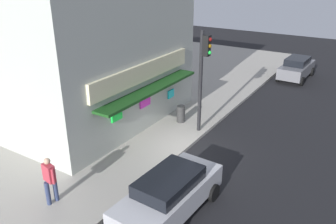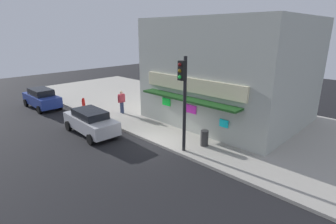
{
  "view_description": "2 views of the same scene",
  "coord_description": "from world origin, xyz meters",
  "px_view_note": "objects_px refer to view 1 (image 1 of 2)",
  "views": [
    {
      "loc": [
        -12.28,
        -6.67,
        7.87
      ],
      "look_at": [
        -0.03,
        1.01,
        1.71
      ],
      "focal_mm": 37.06,
      "sensor_mm": 36.0,
      "label": 1
    },
    {
      "loc": [
        10.29,
        -9.35,
        6.3
      ],
      "look_at": [
        -1.06,
        2.21,
        1.27
      ],
      "focal_mm": 27.89,
      "sensor_mm": 36.0,
      "label": 2
    }
  ],
  "objects_px": {
    "trash_can": "(181,114)",
    "pedestrian": "(50,178)",
    "traffic_light": "(203,69)",
    "parked_car_silver": "(169,194)",
    "parked_car_grey": "(297,68)"
  },
  "relations": [
    {
      "from": "trash_can",
      "to": "pedestrian",
      "type": "relative_size",
      "value": 0.5
    },
    {
      "from": "traffic_light",
      "to": "trash_can",
      "type": "relative_size",
      "value": 5.6
    },
    {
      "from": "traffic_light",
      "to": "parked_car_grey",
      "type": "distance_m",
      "value": 12.35
    },
    {
      "from": "traffic_light",
      "to": "parked_car_silver",
      "type": "height_order",
      "value": "traffic_light"
    },
    {
      "from": "parked_car_grey",
      "to": "trash_can",
      "type": "bearing_deg",
      "value": 164.47
    },
    {
      "from": "parked_car_silver",
      "to": "parked_car_grey",
      "type": "bearing_deg",
      "value": 0.34
    },
    {
      "from": "trash_can",
      "to": "parked_car_silver",
      "type": "height_order",
      "value": "parked_car_silver"
    },
    {
      "from": "traffic_light",
      "to": "parked_car_silver",
      "type": "xyz_separation_m",
      "value": [
        -6.09,
        -1.93,
        -2.54
      ]
    },
    {
      "from": "pedestrian",
      "to": "parked_car_grey",
      "type": "height_order",
      "value": "pedestrian"
    },
    {
      "from": "trash_can",
      "to": "pedestrian",
      "type": "xyz_separation_m",
      "value": [
        -8.27,
        0.39,
        0.54
      ]
    },
    {
      "from": "traffic_light",
      "to": "parked_car_grey",
      "type": "xyz_separation_m",
      "value": [
        11.94,
        -1.82,
        -2.54
      ]
    },
    {
      "from": "pedestrian",
      "to": "parked_car_grey",
      "type": "distance_m",
      "value": 20.14
    },
    {
      "from": "parked_car_silver",
      "to": "pedestrian",
      "type": "bearing_deg",
      "value": 115.72
    },
    {
      "from": "pedestrian",
      "to": "parked_car_silver",
      "type": "relative_size",
      "value": 0.39
    },
    {
      "from": "trash_can",
      "to": "parked_car_silver",
      "type": "distance_m",
      "value": 7.29
    }
  ]
}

